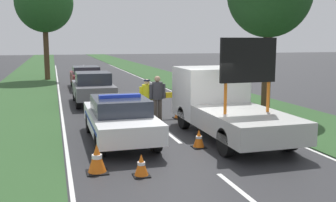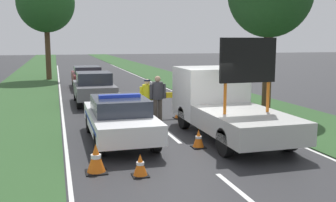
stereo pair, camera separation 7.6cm
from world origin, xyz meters
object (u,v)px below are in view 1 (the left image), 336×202
at_px(road_barrier, 152,97).
at_px(queued_car_suv_grey, 93,87).
at_px(traffic_cone_near_police, 141,165).
at_px(traffic_cone_behind_barrier, 199,139).
at_px(roadside_tree_near_left, 44,2).
at_px(work_truck, 223,103).
at_px(queued_car_wagon_maroon, 86,76).
at_px(traffic_cone_centre_front, 179,110).
at_px(police_officer, 147,96).
at_px(pedestrian_civilian, 157,95).
at_px(police_car, 120,118).
at_px(traffic_cone_near_truck, 97,159).

relative_size(road_barrier, queued_car_suv_grey, 0.82).
distance_m(traffic_cone_near_police, traffic_cone_behind_barrier, 2.92).
bearing_deg(roadside_tree_near_left, work_truck, -74.32).
xyz_separation_m(work_truck, queued_car_wagon_maroon, (-3.36, 14.55, -0.30)).
xyz_separation_m(work_truck, traffic_cone_centre_front, (-0.57, 2.93, -0.74)).
distance_m(police_officer, traffic_cone_behind_barrier, 4.26).
bearing_deg(queued_car_suv_grey, pedestrian_civilian, 110.98).
distance_m(police_officer, queued_car_suv_grey, 5.18).
xyz_separation_m(pedestrian_civilian, traffic_cone_centre_front, (1.03, 0.40, -0.72)).
bearing_deg(traffic_cone_near_police, work_truck, 43.68).
distance_m(road_barrier, traffic_cone_behind_barrier, 4.71).
height_order(pedestrian_civilian, traffic_cone_centre_front, pedestrian_civilian).
bearing_deg(work_truck, police_car, 2.41).
xyz_separation_m(traffic_cone_near_truck, queued_car_wagon_maroon, (1.15, 17.40, 0.42)).
xyz_separation_m(pedestrian_civilian, queued_car_wagon_maroon, (-1.76, 12.02, -0.28)).
xyz_separation_m(road_barrier, queued_car_wagon_maroon, (-1.71, 11.32, -0.09)).
bearing_deg(work_truck, traffic_cone_centre_front, -77.38).
relative_size(work_truck, traffic_cone_near_police, 10.73).
distance_m(road_barrier, traffic_cone_near_truck, 6.74).
relative_size(work_truck, queued_car_wagon_maroon, 1.23).
relative_size(pedestrian_civilian, traffic_cone_near_police, 3.35).
bearing_deg(roadside_tree_near_left, traffic_cone_centre_front, -73.58).
distance_m(police_car, traffic_cone_behind_barrier, 2.58).
height_order(traffic_cone_near_truck, roadside_tree_near_left, roadside_tree_near_left).
bearing_deg(traffic_cone_behind_barrier, queued_car_suv_grey, 103.51).
bearing_deg(pedestrian_civilian, traffic_cone_centre_front, 28.94).
bearing_deg(police_car, police_officer, 60.96).
distance_m(police_officer, roadside_tree_near_left, 19.38).
height_order(work_truck, traffic_cone_centre_front, work_truck).
height_order(police_car, work_truck, work_truck).
xyz_separation_m(road_barrier, queued_car_suv_grey, (-1.91, 4.43, -0.04)).
distance_m(pedestrian_civilian, traffic_cone_centre_front, 1.32).
bearing_deg(queued_car_suv_grey, traffic_cone_near_truck, 84.87).
distance_m(traffic_cone_centre_front, queued_car_suv_grey, 5.62).
xyz_separation_m(traffic_cone_near_police, traffic_cone_behind_barrier, (2.17, 1.95, 0.01)).
bearing_deg(queued_car_wagon_maroon, queued_car_suv_grey, 88.27).
bearing_deg(roadside_tree_near_left, road_barrier, -76.57).
distance_m(traffic_cone_near_police, traffic_cone_near_truck, 1.10).
distance_m(work_truck, traffic_cone_behind_barrier, 2.14).
relative_size(work_truck, traffic_cone_near_truck, 8.12).
bearing_deg(traffic_cone_behind_barrier, police_car, 146.88).
xyz_separation_m(work_truck, traffic_cone_near_truck, (-4.51, -2.85, -0.72)).
distance_m(traffic_cone_centre_front, traffic_cone_behind_barrier, 4.44).
xyz_separation_m(police_car, roadside_tree_near_left, (-2.40, 21.05, 5.34)).
bearing_deg(road_barrier, traffic_cone_centre_front, -10.49).
bearing_deg(police_car, queued_car_suv_grey, 90.32).
xyz_separation_m(pedestrian_civilian, traffic_cone_near_police, (-1.95, -5.91, -0.79)).
height_order(police_officer, traffic_cone_near_police, police_officer).
height_order(traffic_cone_near_police, queued_car_suv_grey, queued_car_suv_grey).
height_order(queued_car_suv_grey, roadside_tree_near_left, roadside_tree_near_left).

